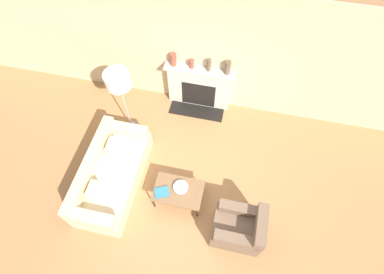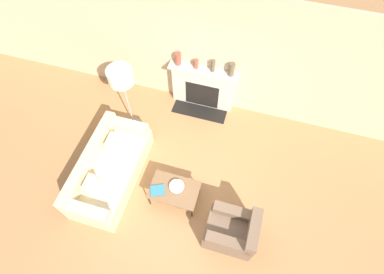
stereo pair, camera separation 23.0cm
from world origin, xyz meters
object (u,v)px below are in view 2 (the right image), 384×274
Objects in this scene: coffee_table at (174,190)px; mantel_vase_center_left at (196,64)px; fireplace at (203,88)px; mantel_vase_center_right at (213,66)px; couch at (109,170)px; armchair_near at (233,231)px; bowl at (177,186)px; mantel_vase_left at (178,59)px; mantel_vase_right at (232,69)px; book at (158,190)px; floor_lamp at (121,79)px.

mantel_vase_center_left is (-0.30, 2.50, 0.86)m from coffee_table.
mantel_vase_center_right reaches higher than fireplace.
couch is 2.41× the size of armchair_near.
couch is 7.47× the size of bowl.
mantel_vase_left is (-0.70, 2.50, 0.90)m from coffee_table.
mantel_vase_left is at bearing 180.00° from mantel_vase_center_left.
armchair_near is 3.10× the size of bowl.
couch is 10.14× the size of mantel_vase_center_left.
mantel_vase_left is 1.16m from mantel_vase_right.
floor_lamp reaches higher than book.
couch is 7.33× the size of mantel_vase_left.
mantel_vase_center_right is (0.19, 0.01, 0.73)m from fireplace.
couch is 2.69m from armchair_near.
mantel_vase_left reaches higher than couch.
couch is at bearing -114.39° from mantel_vase_center_left.
armchair_near is at bearing -18.62° from coffee_table.
coffee_table is 2.75m from mantel_vase_left.
book is at bearing -101.51° from armchair_near.
floor_lamp reaches higher than fireplace.
mantel_vase_center_left is 0.67× the size of mantel_vase_right.
fireplace is 5.31× the size of mantel_vase_left.
book is 0.19× the size of floor_lamp.
mantel_vase_center_right reaches higher than armchair_near.
mantel_vase_right is at bearing 49.02° from book.
mantel_vase_center_right is at bearing 89.15° from bowl.
mantel_vase_right is (1.95, 1.07, -0.22)m from floor_lamp.
bowl is at bearing -99.99° from mantel_vase_right.
armchair_near is 0.51× the size of floor_lamp.
mantel_vase_center_left reaches higher than coffee_table.
fireplace is at bearing -1.43° from mantel_vase_left.
mantel_vase_center_left is at bearing -152.22° from armchair_near.
floor_lamp reaches higher than coffee_table.
armchair_near is at bearing -34.24° from floor_lamp.
mantel_vase_center_right is 0.95× the size of mantel_vase_right.
coffee_table is 2.99× the size of mantel_vase_right.
armchair_near reaches higher than book.
mantel_vase_left reaches higher than mantel_vase_center_left.
mantel_vase_center_right is (0.04, 2.44, 0.83)m from bowl.
coffee_table is (-1.24, 0.42, 0.06)m from armchair_near.
mantel_vase_right is (0.76, 2.61, 0.87)m from book.
coffee_table is at bearing -83.26° from mantel_vase_center_left.
book is at bearing -89.97° from mantel_vase_center_left.
fireplace is 1.65× the size of coffee_table.
mantel_vase_center_right is (0.37, 2.61, 0.86)m from book.
mantel_vase_center_right reaches higher than bowl.
fireplace is 1.97m from floor_lamp.
floor_lamp is 5.97× the size of mantel_vase_left.
mantel_vase_center_right is (0.77, 0.00, 0.00)m from mantel_vase_left.
fireplace is 0.71m from mantel_vase_center_left.
mantel_vase_center_left reaches higher than couch.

